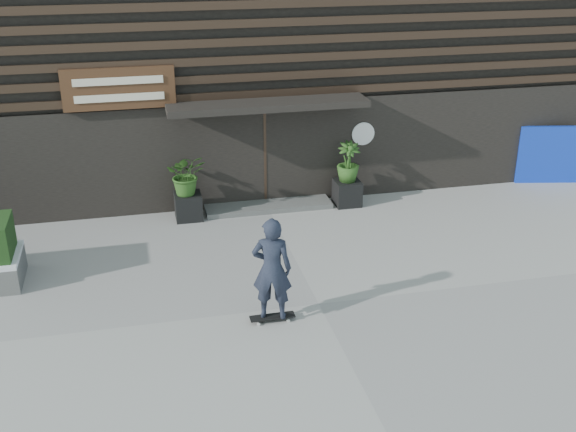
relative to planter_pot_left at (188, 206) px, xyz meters
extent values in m
plane|color=#9E9B96|center=(1.90, -4.40, -0.30)|extent=(80.00, 80.00, 0.00)
cube|color=#4F504D|center=(1.90, 0.20, -0.24)|extent=(3.00, 0.80, 0.12)
cube|color=black|center=(0.00, 0.00, 0.00)|extent=(0.60, 0.60, 0.60)
imported|color=#2D591E|center=(0.00, 0.00, 0.78)|extent=(0.86, 0.75, 0.96)
cube|color=black|center=(3.80, 0.00, 0.00)|extent=(0.60, 0.60, 0.60)
imported|color=#2D591E|center=(3.80, 0.00, 0.78)|extent=(0.54, 0.54, 0.96)
cube|color=#0E2DB6|center=(9.31, 0.30, 0.45)|extent=(1.59, 0.44, 1.50)
cube|color=black|center=(1.90, 5.60, 3.70)|extent=(18.00, 10.00, 8.00)
cube|color=black|center=(1.90, 0.54, 0.95)|extent=(18.00, 0.12, 2.50)
cube|color=#38281E|center=(1.90, 0.48, 2.40)|extent=(17.60, 0.08, 0.18)
cube|color=#38281E|center=(1.90, 0.48, 2.79)|extent=(17.60, 0.08, 0.18)
cube|color=#38281E|center=(1.90, 0.48, 3.18)|extent=(17.60, 0.08, 0.18)
cube|color=#38281E|center=(1.90, 0.48, 3.58)|extent=(17.60, 0.08, 0.18)
cube|color=#38281E|center=(1.90, 0.48, 3.97)|extent=(17.60, 0.08, 0.18)
cube|color=#38281E|center=(1.90, 0.48, 4.36)|extent=(17.60, 0.08, 0.18)
cube|color=black|center=(1.90, 0.10, 2.25)|extent=(4.50, 1.00, 0.15)
cube|color=black|center=(1.90, 0.70, 0.85)|extent=(2.40, 0.30, 2.30)
cube|color=#38281E|center=(1.90, 0.52, 0.85)|extent=(0.06, 0.10, 2.30)
cube|color=#472B19|center=(-1.30, 0.40, 2.70)|extent=(2.40, 0.10, 0.90)
cube|color=beige|center=(-1.30, 0.33, 2.88)|extent=(1.90, 0.02, 0.16)
cube|color=beige|center=(-1.30, 0.33, 2.52)|extent=(1.90, 0.02, 0.16)
cylinder|color=white|center=(4.30, 0.46, 1.30)|extent=(0.56, 0.03, 0.56)
cube|color=black|center=(0.97, -4.77, -0.21)|extent=(0.78, 0.20, 0.02)
cylinder|color=beige|center=(0.71, -4.87, -0.27)|extent=(0.06, 0.03, 0.06)
cylinder|color=#A0A19C|center=(0.71, -4.67, -0.27)|extent=(0.06, 0.03, 0.06)
cylinder|color=beige|center=(1.23, -4.87, -0.27)|extent=(0.06, 0.03, 0.06)
cylinder|color=#A4A49F|center=(1.23, -4.67, -0.27)|extent=(0.06, 0.03, 0.06)
imported|color=#1A1F2F|center=(0.97, -4.77, 0.71)|extent=(0.77, 0.61, 1.83)
camera|label=1|loc=(-1.10, -14.98, 6.17)|focal=43.86mm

